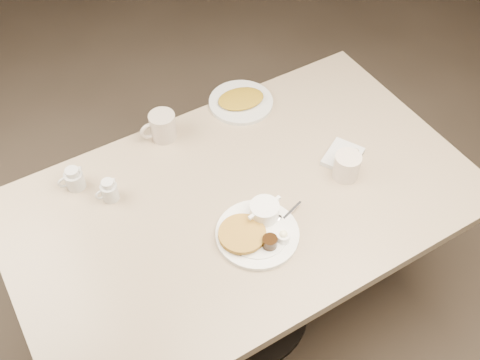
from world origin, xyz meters
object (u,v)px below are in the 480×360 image
coffee_mug_far (162,126)px  creamer_right (74,179)px  diner_table (243,228)px  hash_plate (241,101)px  creamer_left (109,191)px  coffee_mug_near (347,165)px  main_plate (257,229)px

coffee_mug_far → creamer_right: size_ratio=1.38×
diner_table → hash_plate: bearing=60.0°
creamer_left → hash_plate: creamer_left is taller
creamer_left → diner_table: bearing=-31.0°
diner_table → coffee_mug_near: (0.35, -0.09, 0.22)m
diner_table → hash_plate: hash_plate is taller
coffee_mug_near → creamer_right: (-0.79, 0.41, -0.01)m
diner_table → coffee_mug_far: size_ratio=11.21×
main_plate → creamer_right: (-0.41, 0.46, 0.01)m
coffee_mug_near → coffee_mug_far: bearing=133.2°
coffee_mug_far → hash_plate: (0.32, 0.01, -0.04)m
diner_table → hash_plate: size_ratio=5.34×
coffee_mug_near → creamer_right: size_ratio=1.38×
creamer_right → creamer_left: bearing=-52.7°
diner_table → creamer_left: 0.47m
diner_table → creamer_left: size_ratio=17.92×
main_plate → creamer_left: creamer_left is taller
coffee_mug_near → hash_plate: size_ratio=0.48×
diner_table → creamer_left: bearing=149.0°
coffee_mug_near → creamer_right: coffee_mug_near is taller
coffee_mug_far → creamer_right: coffee_mug_far is taller
main_plate → creamer_right: bearing=131.6°
main_plate → coffee_mug_far: coffee_mug_far is taller
hash_plate → main_plate: bearing=-116.2°
diner_table → creamer_left: creamer_left is taller
diner_table → main_plate: (-0.03, -0.14, 0.19)m
main_plate → creamer_left: bearing=132.7°
main_plate → creamer_right: size_ratio=3.42×
main_plate → coffee_mug_far: bearing=97.1°
main_plate → coffee_mug_far: 0.53m
main_plate → hash_plate: main_plate is taller
creamer_right → coffee_mug_near: bearing=-27.6°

